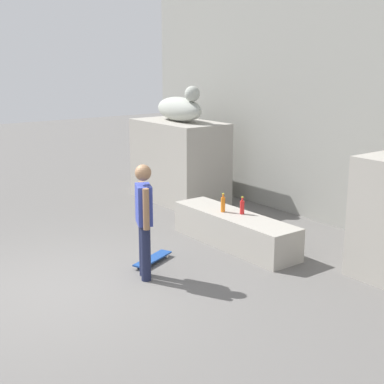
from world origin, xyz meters
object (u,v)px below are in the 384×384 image
statue_reclining_left (180,108)px  bottle_orange (223,204)px  skater (144,217)px  skateboard (153,259)px  bottle_red (242,207)px

statue_reclining_left → bottle_orange: (2.76, -1.09, -1.37)m
bottle_orange → skater: bearing=-74.5°
skateboard → bottle_orange: size_ratio=2.50×
skateboard → skater: bearing=23.3°
skater → bottle_orange: 1.99m
statue_reclining_left → bottle_orange: bearing=-16.1°
statue_reclining_left → bottle_red: (3.06, -0.91, -1.38)m
statue_reclining_left → skater: statue_reclining_left is taller
statue_reclining_left → bottle_orange: statue_reclining_left is taller
skater → bottle_orange: bearing=129.3°
statue_reclining_left → bottle_red: size_ratio=5.50×
statue_reclining_left → skater: 4.59m
skater → statue_reclining_left: bearing=161.6°
statue_reclining_left → skater: (3.29, -2.99, -1.13)m
statue_reclining_left → skateboard: (2.86, -2.58, -1.99)m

